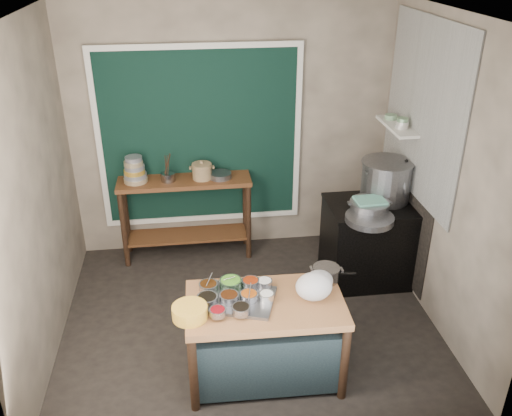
{
  "coord_description": "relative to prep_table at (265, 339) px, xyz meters",
  "views": [
    {
      "loc": [
        -0.47,
        -4.18,
        3.33
      ],
      "look_at": [
        0.11,
        0.25,
        1.07
      ],
      "focal_mm": 38.0,
      "sensor_mm": 36.0,
      "label": 1
    }
  ],
  "objects": [
    {
      "name": "tile_panel",
      "position": [
        1.69,
        1.3,
        1.48
      ],
      "size": [
        0.02,
        1.7,
        1.7
      ],
      "primitive_type": "cube",
      "color": "#B2B2AA",
      "rests_on": "right_wall"
    },
    {
      "name": "steamer",
      "position": [
        1.19,
        1.12,
        0.57
      ],
      "size": [
        0.44,
        0.44,
        0.13
      ],
      "primitive_type": null,
      "rotation": [
        0.0,
        0.0,
        -0.12
      ],
      "color": "gray",
      "rests_on": "stove_top"
    },
    {
      "name": "left_wall",
      "position": [
        -1.81,
        0.75,
        1.02
      ],
      "size": [
        0.02,
        3.0,
        2.8
      ],
      "primitive_type": "cube",
      "color": "gray",
      "rests_on": "floor"
    },
    {
      "name": "wide_bowl",
      "position": [
        -0.21,
        2.02,
        0.61
      ],
      "size": [
        0.3,
        0.3,
        0.06
      ],
      "primitive_type": "cylinder",
      "rotation": [
        0.0,
        0.0,
        0.3
      ],
      "color": "gray",
      "rests_on": "back_counter"
    },
    {
      "name": "yellow_basin",
      "position": [
        -0.59,
        -0.13,
        0.43
      ],
      "size": [
        0.28,
        0.28,
        0.1
      ],
      "primitive_type": "cylinder",
      "rotation": [
        0.0,
        0.0,
        0.04
      ],
      "color": "gold",
      "rests_on": "prep_table"
    },
    {
      "name": "curtain_frame",
      "position": [
        -0.4,
        2.21,
        0.98
      ],
      "size": [
        2.22,
        0.03,
        2.02
      ],
      "primitive_type": null,
      "color": "beige",
      "rests_on": "back_wall"
    },
    {
      "name": "curtain_panel",
      "position": [
        -0.4,
        2.22,
        0.98
      ],
      "size": [
        2.1,
        0.02,
        1.9
      ],
      "primitive_type": "cube",
      "color": "black",
      "rests_on": "back_wall"
    },
    {
      "name": "ceramic_crock",
      "position": [
        -0.4,
        2.02,
        0.65
      ],
      "size": [
        0.24,
        0.24,
        0.15
      ],
      "primitive_type": null,
      "rotation": [
        0.0,
        0.0,
        -0.05
      ],
      "color": "olive",
      "rests_on": "back_counter"
    },
    {
      "name": "wall_shelf",
      "position": [
        1.58,
        1.6,
        1.23
      ],
      "size": [
        0.22,
        0.7,
        0.03
      ],
      "primitive_type": "cube",
      "color": "beige",
      "rests_on": "right_wall"
    },
    {
      "name": "green_cloth",
      "position": [
        1.19,
        1.12,
        0.65
      ],
      "size": [
        0.3,
        0.24,
        0.02
      ],
      "primitive_type": "cube",
      "rotation": [
        0.0,
        0.0,
        0.06
      ],
      "color": "#5EA087",
      "rests_on": "steamer"
    },
    {
      "name": "shallow_pan",
      "position": [
        1.14,
        0.95,
        0.54
      ],
      "size": [
        0.57,
        0.57,
        0.06
      ],
      "primitive_type": "cylinder",
      "rotation": [
        0.0,
        0.0,
        -0.25
      ],
      "color": "gray",
      "rests_on": "stove_top"
    },
    {
      "name": "saucepan",
      "position": [
        0.54,
        0.23,
        0.44
      ],
      "size": [
        0.27,
        0.27,
        0.13
      ],
      "primitive_type": null,
      "rotation": [
        0.0,
        0.0,
        -0.19
      ],
      "color": "gray",
      "rests_on": "prep_table"
    },
    {
      "name": "plastic_bag_a",
      "position": [
        0.38,
        -0.0,
        0.48
      ],
      "size": [
        0.35,
        0.31,
        0.22
      ],
      "primitive_type": "ellipsoid",
      "rotation": [
        0.0,
        0.0,
        0.26
      ],
      "color": "white",
      "rests_on": "prep_table"
    },
    {
      "name": "right_wall",
      "position": [
        1.71,
        0.75,
        1.02
      ],
      "size": [
        0.02,
        3.0,
        2.8
      ],
      "primitive_type": "cube",
      "color": "gray",
      "rests_on": "floor"
    },
    {
      "name": "shelf_bowl_stack",
      "position": [
        1.58,
        1.5,
        1.29
      ],
      "size": [
        0.13,
        0.13,
        0.1
      ],
      "color": "silver",
      "rests_on": "wall_shelf"
    },
    {
      "name": "floor",
      "position": [
        -0.05,
        0.75,
        -0.39
      ],
      "size": [
        3.5,
        3.0,
        0.02
      ],
      "primitive_type": "cube",
      "color": "black",
      "rests_on": "ground"
    },
    {
      "name": "pot_lid",
      "position": [
        1.61,
        1.38,
        0.72
      ],
      "size": [
        0.22,
        0.46,
        0.44
      ],
      "primitive_type": "cylinder",
      "rotation": [
        0.0,
        1.36,
        -0.26
      ],
      "color": "gray",
      "rests_on": "stove_top"
    },
    {
      "name": "ceiling",
      "position": [
        -0.05,
        0.75,
        2.43
      ],
      "size": [
        3.5,
        3.0,
        0.02
      ],
      "primitive_type": "cube",
      "color": "gray",
      "rests_on": "back_wall"
    },
    {
      "name": "shelf_bowl_green",
      "position": [
        1.58,
        1.8,
        1.26
      ],
      "size": [
        0.15,
        0.15,
        0.05
      ],
      "primitive_type": "cylinder",
      "rotation": [
        0.0,
        0.0,
        0.24
      ],
      "color": "gray",
      "rests_on": "wall_shelf"
    },
    {
      "name": "bowl_stack",
      "position": [
        -1.12,
        2.03,
        0.7
      ],
      "size": [
        0.26,
        0.26,
        0.29
      ],
      "color": "tan",
      "rests_on": "back_counter"
    },
    {
      "name": "plastic_bag_b",
      "position": [
        0.45,
        0.11,
        0.46
      ],
      "size": [
        0.25,
        0.22,
        0.17
      ],
      "primitive_type": "ellipsoid",
      "rotation": [
        0.0,
        0.0,
        0.15
      ],
      "color": "white",
      "rests_on": "prep_table"
    },
    {
      "name": "back_wall",
      "position": [
        -0.05,
        2.26,
        1.02
      ],
      "size": [
        3.5,
        0.02,
        2.8
      ],
      "primitive_type": "cube",
      "color": "gray",
      "rests_on": "floor"
    },
    {
      "name": "back_counter",
      "position": [
        -0.6,
        2.03,
        0.1
      ],
      "size": [
        1.45,
        0.4,
        0.95
      ],
      "primitive_type": "cube",
      "color": "#512F17",
      "rests_on": "floor"
    },
    {
      "name": "utensil_cup",
      "position": [
        -0.77,
        2.01,
        0.62
      ],
      "size": [
        0.19,
        0.19,
        0.09
      ],
      "primitive_type": "cylinder",
      "rotation": [
        0.0,
        0.0,
        0.24
      ],
      "color": "gray",
      "rests_on": "back_counter"
    },
    {
      "name": "soot_patch",
      "position": [
        1.69,
        1.4,
        0.32
      ],
      "size": [
        0.01,
        1.3,
        1.3
      ],
      "primitive_type": "cube",
      "color": "black",
      "rests_on": "right_wall"
    },
    {
      "name": "condiment_bowls",
      "position": [
        -0.25,
        0.06,
        0.43
      ],
      "size": [
        0.62,
        0.5,
        0.07
      ],
      "color": "gray",
      "rests_on": "condiment_tray"
    },
    {
      "name": "stove_block",
      "position": [
        1.3,
        1.3,
        0.05
      ],
      "size": [
        0.9,
        0.68,
        0.85
      ],
      "primitive_type": "cube",
      "color": "black",
      "rests_on": "floor"
    },
    {
      "name": "stock_pot",
      "position": [
        1.45,
        1.4,
        0.72
      ],
      "size": [
        0.69,
        0.69,
        0.42
      ],
      "primitive_type": null,
      "rotation": [
        0.0,
        0.0,
        0.36
      ],
      "color": "gray",
      "rests_on": "stove_top"
    },
    {
      "name": "prep_table",
      "position": [
        0.0,
        0.0,
        0.0
      ],
      "size": [
        1.27,
        0.75,
        0.75
      ],
      "primitive_type": "cube",
      "rotation": [
        0.0,
        0.0,
        -0.02
      ],
      "color": "#935E35",
      "rests_on": "floor"
    },
    {
      "name": "condiment_tray",
      "position": [
        -0.23,
        0.05,
        0.39
      ],
      "size": [
        0.69,
        0.59,
        0.03
      ],
      "primitive_type": "cube",
      "rotation": [
        0.0,
        0.0,
        -0.32
      ],
      "color": "gray",
      "rests_on": "prep_table"
    },
    {
      "name": "stove_top",
      "position": [
        1.3,
        1.3,
        0.49
      ],
      "size": [
        0.92,
        0.69,
        0.03
      ],
      "primitive_type": "cube",
      "color": "black",
      "rests_on": "stove_block"
    }
  ]
}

